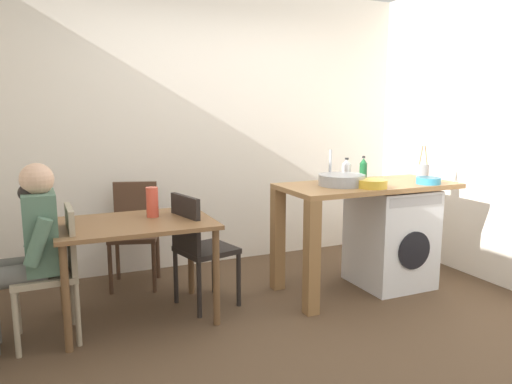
# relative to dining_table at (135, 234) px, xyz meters

# --- Properties ---
(ground_plane) EXTENTS (5.46, 5.46, 0.00)m
(ground_plane) POSITION_rel_dining_table_xyz_m (0.94, -0.61, -0.64)
(ground_plane) COLOR #4C3826
(wall_back) EXTENTS (4.60, 0.10, 2.70)m
(wall_back) POSITION_rel_dining_table_xyz_m (0.94, 1.14, 0.71)
(wall_back) COLOR silver
(wall_back) RESTS_ON ground_plane
(dining_table) EXTENTS (1.10, 0.76, 0.74)m
(dining_table) POSITION_rel_dining_table_xyz_m (0.00, 0.00, 0.00)
(dining_table) COLOR brown
(dining_table) RESTS_ON ground_plane
(chair_person_seat) EXTENTS (0.41, 0.41, 0.90)m
(chair_person_seat) POSITION_rel_dining_table_xyz_m (-0.55, -0.10, -0.14)
(chair_person_seat) COLOR gray
(chair_person_seat) RESTS_ON ground_plane
(chair_opposite) EXTENTS (0.49, 0.49, 0.90)m
(chair_opposite) POSITION_rel_dining_table_xyz_m (0.48, 0.03, -0.14)
(chair_opposite) COLOR black
(chair_opposite) RESTS_ON ground_plane
(chair_spare_by_wall) EXTENTS (0.50, 0.50, 0.90)m
(chair_spare_by_wall) POSITION_rel_dining_table_xyz_m (0.12, 0.77, -0.14)
(chair_spare_by_wall) COLOR #4C3323
(chair_spare_by_wall) RESTS_ON ground_plane
(seated_person) EXTENTS (0.50, 0.51, 1.20)m
(seated_person) POSITION_rel_dining_table_xyz_m (-0.71, -0.10, 0.03)
(seated_person) COLOR #595651
(seated_person) RESTS_ON ground_plane
(kitchen_counter) EXTENTS (1.50, 0.68, 0.92)m
(kitchen_counter) POSITION_rel_dining_table_xyz_m (1.71, -0.15, 0.12)
(kitchen_counter) COLOR #9E7042
(kitchen_counter) RESTS_ON ground_plane
(washing_machine) EXTENTS (0.60, 0.61, 0.86)m
(washing_machine) POSITION_rel_dining_table_xyz_m (2.18, -0.15, -0.21)
(washing_machine) COLOR silver
(washing_machine) RESTS_ON ground_plane
(sink_basin) EXTENTS (0.38, 0.38, 0.09)m
(sink_basin) POSITION_rel_dining_table_xyz_m (1.66, -0.15, 0.32)
(sink_basin) COLOR #9EA0A5
(sink_basin) RESTS_ON kitchen_counter
(tap) EXTENTS (0.02, 0.02, 0.28)m
(tap) POSITION_rel_dining_table_xyz_m (1.66, 0.03, 0.42)
(tap) COLOR #B2B2B7
(tap) RESTS_ON kitchen_counter
(bottle_tall_green) EXTENTS (0.08, 0.08, 0.20)m
(bottle_tall_green) POSITION_rel_dining_table_xyz_m (1.86, 0.09, 0.37)
(bottle_tall_green) COLOR silver
(bottle_tall_green) RESTS_ON kitchen_counter
(bottle_squat_brown) EXTENTS (0.07, 0.07, 0.22)m
(bottle_squat_brown) POSITION_rel_dining_table_xyz_m (1.96, -0.01, 0.38)
(bottle_squat_brown) COLOR #19592D
(bottle_squat_brown) RESTS_ON kitchen_counter
(mixing_bowl) EXTENTS (0.24, 0.24, 0.07)m
(mixing_bowl) POSITION_rel_dining_table_xyz_m (1.81, -0.35, 0.31)
(mixing_bowl) COLOR gold
(mixing_bowl) RESTS_ON kitchen_counter
(utensil_crock) EXTENTS (0.11, 0.11, 0.30)m
(utensil_crock) POSITION_rel_dining_table_xyz_m (2.55, -0.10, 0.35)
(utensil_crock) COLOR gray
(utensil_crock) RESTS_ON kitchen_counter
(colander) EXTENTS (0.20, 0.20, 0.06)m
(colander) POSITION_rel_dining_table_xyz_m (2.37, -0.37, 0.31)
(colander) COLOR teal
(colander) RESTS_ON kitchen_counter
(vase) EXTENTS (0.09, 0.09, 0.22)m
(vase) POSITION_rel_dining_table_xyz_m (0.15, 0.10, 0.21)
(vase) COLOR #D84C38
(vase) RESTS_ON dining_table
(scissors) EXTENTS (0.15, 0.06, 0.01)m
(scissors) POSITION_rel_dining_table_xyz_m (1.87, -0.25, 0.28)
(scissors) COLOR #B2B2B7
(scissors) RESTS_ON kitchen_counter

